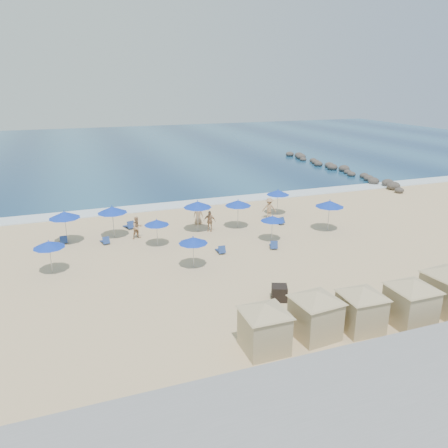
{
  "coord_description": "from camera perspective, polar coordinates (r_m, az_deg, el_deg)",
  "views": [
    {
      "loc": [
        -10.71,
        -25.06,
        11.75
      ],
      "look_at": [
        -0.4,
        3.0,
        1.89
      ],
      "focal_mm": 35.0,
      "sensor_mm": 36.0,
      "label": 1
    }
  ],
  "objects": [
    {
      "name": "cabana_3",
      "position": [
        23.91,
        23.31,
        -8.6
      ],
      "size": [
        4.32,
        4.32,
        2.71
      ],
      "color": "tan",
      "rests_on": "ground"
    },
    {
      "name": "cabana_4",
      "position": [
        26.03,
        27.26,
        -6.81
      ],
      "size": [
        4.49,
        4.49,
        2.83
      ],
      "color": "tan",
      "rests_on": "ground"
    },
    {
      "name": "beach_chair_3",
      "position": [
        31.25,
        -0.42,
        -3.4
      ],
      "size": [
        0.57,
        1.17,
        0.63
      ],
      "color": "navy",
      "rests_on": "ground"
    },
    {
      "name": "ground",
      "position": [
        29.68,
        2.73,
        -5.08
      ],
      "size": [
        160.0,
        160.0,
        0.0
      ],
      "primitive_type": "plane",
      "color": "#D4B586",
      "rests_on": "ground"
    },
    {
      "name": "umbrella_9",
      "position": [
        36.27,
        13.64,
        2.6
      ],
      "size": [
        2.31,
        2.31,
        2.63
      ],
      "color": "#A5A8AD",
      "rests_on": "ground"
    },
    {
      "name": "umbrella_3",
      "position": [
        32.44,
        -8.8,
        0.22
      ],
      "size": [
        1.85,
        1.85,
        2.1
      ],
      "color": "#A5A8AD",
      "rests_on": "ground"
    },
    {
      "name": "beach_chair_0",
      "position": [
        35.28,
        -20.21,
        -1.98
      ],
      "size": [
        0.56,
        1.2,
        0.65
      ],
      "color": "navy",
      "rests_on": "ground"
    },
    {
      "name": "umbrella_4",
      "position": [
        35.17,
        -3.47,
        2.58
      ],
      "size": [
        2.29,
        2.29,
        2.61
      ],
      "color": "#A5A8AD",
      "rests_on": "ground"
    },
    {
      "name": "umbrella_0",
      "position": [
        34.46,
        -20.13,
        1.13
      ],
      "size": [
        2.29,
        2.29,
        2.61
      ],
      "color": "#A5A8AD",
      "rests_on": "ground"
    },
    {
      "name": "seawall",
      "position": [
        19.28,
        19.32,
        -18.07
      ],
      "size": [
        160.0,
        6.1,
        1.22
      ],
      "color": "gray",
      "rests_on": "ground"
    },
    {
      "name": "cabana_2",
      "position": [
        22.58,
        17.54,
        -9.78
      ],
      "size": [
        4.06,
        4.06,
        2.55
      ],
      "color": "tan",
      "rests_on": "ground"
    },
    {
      "name": "umbrella_5",
      "position": [
        28.34,
        -4.05,
        -2.13
      ],
      "size": [
        1.92,
        1.92,
        2.19
      ],
      "color": "#A5A8AD",
      "rests_on": "ground"
    },
    {
      "name": "umbrella_2",
      "position": [
        34.75,
        -14.4,
        1.81
      ],
      "size": [
        2.28,
        2.28,
        2.6
      ],
      "color": "#A5A8AD",
      "rests_on": "ground"
    },
    {
      "name": "trash_bin",
      "position": [
        24.93,
        7.24,
        -8.91
      ],
      "size": [
        1.11,
        1.11,
        0.85
      ],
      "primitive_type": "cube",
      "rotation": [
        0.0,
        0.0,
        -0.4
      ],
      "color": "black",
      "rests_on": "ground"
    },
    {
      "name": "beach_chair_4",
      "position": [
        32.3,
        6.51,
        -2.76
      ],
      "size": [
        0.94,
        1.31,
        0.66
      ],
      "color": "navy",
      "rests_on": "ground"
    },
    {
      "name": "cabana_0",
      "position": [
        20.13,
        5.31,
        -12.46
      ],
      "size": [
        4.16,
        4.16,
        2.61
      ],
      "color": "tan",
      "rests_on": "ground"
    },
    {
      "name": "ocean",
      "position": [
        81.62,
        -12.61,
        9.57
      ],
      "size": [
        160.0,
        80.0,
        0.06
      ],
      "primitive_type": "cube",
      "color": "navy",
      "rests_on": "ground"
    },
    {
      "name": "umbrella_8",
      "position": [
        40.09,
        7.06,
        4.12
      ],
      "size": [
        2.08,
        2.08,
        2.37
      ],
      "color": "#A5A8AD",
      "rests_on": "ground"
    },
    {
      "name": "beachgoer_2",
      "position": [
        38.95,
        5.93,
        2.06
      ],
      "size": [
        1.41,
        1.21,
        1.89
      ],
      "primitive_type": "imported",
      "rotation": [
        0.0,
        0.0,
        2.63
      ],
      "color": "tan",
      "rests_on": "ground"
    },
    {
      "name": "surf_line",
      "position": [
        43.56,
        -5.19,
        2.59
      ],
      "size": [
        160.0,
        2.5,
        0.08
      ],
      "primitive_type": "cube",
      "color": "white",
      "rests_on": "ground"
    },
    {
      "name": "beachgoer_1",
      "position": [
        35.53,
        -1.9,
        0.39
      ],
      "size": [
        1.07,
        0.89,
        1.7
      ],
      "primitive_type": "imported",
      "rotation": [
        0.0,
        0.0,
        5.71
      ],
      "color": "tan",
      "rests_on": "ground"
    },
    {
      "name": "umbrella_6",
      "position": [
        35.97,
        1.85,
        2.76
      ],
      "size": [
        2.17,
        2.17,
        2.47
      ],
      "color": "#A5A8AD",
      "rests_on": "ground"
    },
    {
      "name": "beach_chair_5",
      "position": [
        37.79,
        7.22,
        0.37
      ],
      "size": [
        0.91,
        1.33,
        0.67
      ],
      "color": "navy",
      "rests_on": "ground"
    },
    {
      "name": "rock_jetty",
      "position": [
        61.9,
        14.47,
        7.08
      ],
      "size": [
        2.56,
        26.66,
        0.96
      ],
      "color": "#332D2A",
      "rests_on": "ground"
    },
    {
      "name": "beachgoer_0",
      "position": [
        34.56,
        -11.26,
        -0.45
      ],
      "size": [
        1.02,
        0.92,
        1.74
      ],
      "primitive_type": "imported",
      "rotation": [
        0.0,
        0.0,
        0.36
      ],
      "color": "tan",
      "rests_on": "ground"
    },
    {
      "name": "umbrella_7",
      "position": [
        33.31,
        6.34,
        0.73
      ],
      "size": [
        1.8,
        1.8,
        2.05
      ],
      "color": "#A5A8AD",
      "rests_on": "ground"
    },
    {
      "name": "beachgoer_3",
      "position": [
        37.33,
        -3.39,
        1.22
      ],
      "size": [
        0.96,
        0.82,
        1.66
      ],
      "primitive_type": "imported",
      "rotation": [
        0.0,
        0.0,
        2.71
      ],
      "color": "tan",
      "rests_on": "ground"
    },
    {
      "name": "beach_chair_2",
      "position": [
        37.19,
        -12.26,
        -0.19
      ],
      "size": [
        0.9,
        1.4,
        0.71
      ],
      "color": "navy",
      "rests_on": "ground"
    },
    {
      "name": "beach_chair_1",
      "position": [
        34.18,
        -15.26,
        -2.13
      ],
      "size": [
        0.71,
        1.21,
        0.62
      ],
      "color": "navy",
      "rests_on": "ground"
    },
    {
      "name": "cabana_1",
      "position": [
        21.46,
        11.9,
        -10.65
      ],
      "size": [
        4.21,
        4.21,
        2.65
      ],
      "color": "tan",
      "rests_on": "ground"
    },
    {
      "name": "umbrella_1",
      "position": [
        29.58,
        -21.92,
        -2.48
      ],
      "size": [
        1.97,
        1.97,
        2.24
      ],
      "color": "#A5A8AD",
      "rests_on": "ground"
    }
  ]
}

